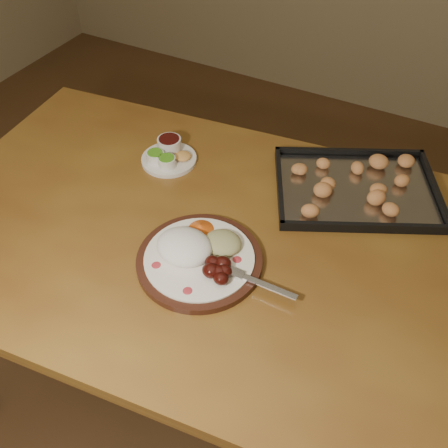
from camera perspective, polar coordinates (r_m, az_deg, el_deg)
The scene contains 5 objects.
ground at distance 1.88m, azimuth -7.00°, elevation -15.40°, with size 4.00×4.00×0.00m, color #4F321B.
dining_table at distance 1.29m, azimuth -0.94°, elevation -4.19°, with size 1.59×1.05×0.75m.
dinner_plate at distance 1.14m, azimuth -2.93°, elevation -3.52°, with size 0.39×0.29×0.07m.
condiment_saucer at distance 1.43m, azimuth -6.41°, elevation 7.88°, with size 0.16×0.16×0.05m.
baking_tray at distance 1.36m, azimuth 14.88°, elevation 4.07°, with size 0.51×0.46×0.04m.
Camera 1 is at (0.62, -0.70, 1.63)m, focal length 40.00 mm.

